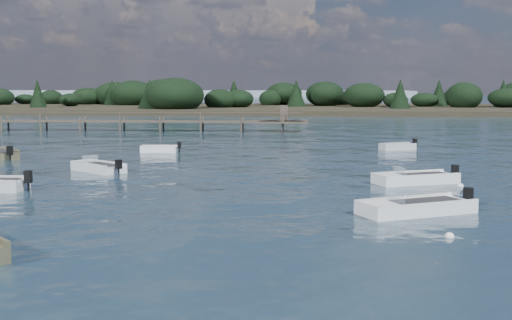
# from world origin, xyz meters

# --- Properties ---
(ground) EXTENTS (400.00, 400.00, 0.00)m
(ground) POSITION_xyz_m (0.00, 60.00, 0.00)
(ground) COLOR #162734
(ground) RESTS_ON ground
(dinghy_extra_a) EXTENTS (3.61, 3.31, 1.11)m
(dinghy_extra_a) POSITION_xyz_m (-6.00, 16.35, 0.15)
(dinghy_extra_a) COLOR white
(dinghy_extra_a) RESTS_ON ground
(tender_far_white) EXTENTS (2.92, 1.13, 0.99)m
(tender_far_white) POSITION_xyz_m (-4.73, 26.78, 0.14)
(tender_far_white) COLOR white
(tender_far_white) RESTS_ON ground
(tender_far_grey) EXTENTS (3.16, 3.56, 1.23)m
(tender_far_grey) POSITION_xyz_m (-14.41, 22.56, 0.17)
(tender_far_grey) COLOR brown
(tender_far_grey) RESTS_ON ground
(dinghy_mid_white_b) EXTENTS (4.54, 2.99, 1.12)m
(dinghy_mid_white_b) POSITION_xyz_m (11.15, 13.02, 0.15)
(dinghy_mid_white_b) COLOR white
(dinghy_mid_white_b) RESTS_ON ground
(tender_far_grey_b) EXTENTS (3.00, 1.98, 1.02)m
(tender_far_grey_b) POSITION_xyz_m (12.88, 29.60, 0.14)
(tender_far_grey_b) COLOR silver
(tender_far_grey_b) RESTS_ON ground
(dinghy_mid_white_a) EXTENTS (4.81, 3.43, 1.13)m
(dinghy_mid_white_a) POSITION_xyz_m (9.77, 5.42, 0.15)
(dinghy_mid_white_a) COLOR white
(dinghy_mid_white_a) RESTS_ON ground
(buoy_b) EXTENTS (0.32, 0.32, 0.32)m
(buoy_b) POSITION_xyz_m (10.14, 1.58, 0.00)
(buoy_b) COLOR white
(buoy_b) RESTS_ON ground
(buoy_d) EXTENTS (0.32, 0.32, 0.32)m
(buoy_d) POSITION_xyz_m (13.16, 12.14, 0.00)
(buoy_d) COLOR white
(buoy_d) RESTS_ON ground
(jetty) EXTENTS (64.50, 3.20, 3.40)m
(jetty) POSITION_xyz_m (-21.74, 47.99, 0.98)
(jetty) COLOR #4C4237
(jetty) RESTS_ON ground
(far_headland) EXTENTS (190.00, 40.00, 5.80)m
(far_headland) POSITION_xyz_m (25.00, 100.00, 1.96)
(far_headland) COLOR black
(far_headland) RESTS_ON ground
(distant_haze) EXTENTS (280.00, 20.00, 2.40)m
(distant_haze) POSITION_xyz_m (-90.00, 230.00, 0.00)
(distant_haze) COLOR gray
(distant_haze) RESTS_ON ground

